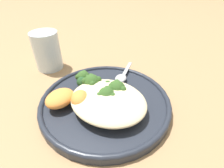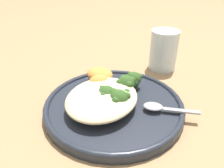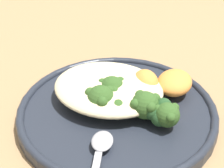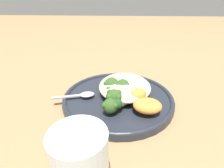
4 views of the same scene
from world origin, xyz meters
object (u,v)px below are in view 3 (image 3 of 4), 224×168
at_px(broccoli_stalk_3, 145,104).
at_px(broccoli_stalk_4, 159,108).
at_px(plate, 117,112).
at_px(sweet_potato_chunk_1, 175,82).
at_px(kale_tuft, 159,112).
at_px(broccoli_stalk_0, 116,90).
at_px(broccoli_stalk_2, 126,105).
at_px(sweet_potato_chunk_0, 146,82).
at_px(sweet_potato_chunk_2, 135,87).
at_px(broccoli_stalk_1, 105,99).
at_px(spoon, 100,147).
at_px(quinoa_mound, 109,87).

relative_size(broccoli_stalk_3, broccoli_stalk_4, 0.86).
bearing_deg(plate, broccoli_stalk_3, -7.25).
bearing_deg(sweet_potato_chunk_1, broccoli_stalk_4, -94.78).
bearing_deg(sweet_potato_chunk_1, kale_tuft, -92.62).
relative_size(broccoli_stalk_0, broccoli_stalk_2, 0.89).
distance_m(sweet_potato_chunk_0, sweet_potato_chunk_1, 0.04).
bearing_deg(broccoli_stalk_3, kale_tuft, 57.03).
bearing_deg(broccoli_stalk_3, broccoli_stalk_2, -104.48).
xyz_separation_m(broccoli_stalk_2, kale_tuft, (0.05, -0.00, 0.00)).
relative_size(sweet_potato_chunk_2, kale_tuft, 1.04).
height_order(broccoli_stalk_3, kale_tuft, broccoli_stalk_3).
distance_m(broccoli_stalk_1, kale_tuft, 0.08).
bearing_deg(broccoli_stalk_4, broccoli_stalk_0, -148.46).
distance_m(broccoli_stalk_0, spoon, 0.11).
bearing_deg(plate, broccoli_stalk_0, 117.65).
relative_size(sweet_potato_chunk_1, spoon, 0.59).
distance_m(plate, sweet_potato_chunk_0, 0.06).
relative_size(broccoli_stalk_2, sweet_potato_chunk_1, 1.37).
xyz_separation_m(broccoli_stalk_2, broccoli_stalk_3, (0.03, 0.00, 0.01)).
bearing_deg(broccoli_stalk_3, broccoli_stalk_4, 78.67).
height_order(sweet_potato_chunk_2, spoon, sweet_potato_chunk_2).
height_order(quinoa_mound, spoon, quinoa_mound).
bearing_deg(broccoli_stalk_2, quinoa_mound, -110.84).
height_order(broccoli_stalk_4, sweet_potato_chunk_2, broccoli_stalk_4).
height_order(quinoa_mound, broccoli_stalk_4, broccoli_stalk_4).
xyz_separation_m(broccoli_stalk_4, sweet_potato_chunk_1, (0.01, 0.07, 0.00)).
bearing_deg(kale_tuft, broccoli_stalk_2, 178.57).
distance_m(broccoli_stalk_2, broccoli_stalk_3, 0.03).
bearing_deg(quinoa_mound, broccoli_stalk_3, -21.45).
xyz_separation_m(kale_tuft, spoon, (-0.05, -0.08, -0.01)).
relative_size(quinoa_mound, sweet_potato_chunk_2, 3.62).
relative_size(broccoli_stalk_3, sweet_potato_chunk_2, 1.74).
distance_m(sweet_potato_chunk_1, spoon, 0.17).
bearing_deg(broccoli_stalk_3, quinoa_mound, -132.94).
relative_size(plate, sweet_potato_chunk_1, 4.49).
bearing_deg(sweet_potato_chunk_2, quinoa_mound, -154.31).
xyz_separation_m(broccoli_stalk_2, sweet_potato_chunk_0, (0.01, 0.06, 0.01)).
bearing_deg(plate, broccoli_stalk_4, -1.72).
xyz_separation_m(broccoli_stalk_1, spoon, (0.02, -0.08, -0.01)).
bearing_deg(spoon, broccoli_stalk_2, 161.71).
xyz_separation_m(sweet_potato_chunk_1, sweet_potato_chunk_2, (-0.05, -0.03, -0.00)).
xyz_separation_m(quinoa_mound, spoon, (0.03, -0.11, -0.01)).
distance_m(broccoli_stalk_0, sweet_potato_chunk_1, 0.09).
height_order(broccoli_stalk_1, spoon, broccoli_stalk_1).
relative_size(broccoli_stalk_4, sweet_potato_chunk_0, 1.97).
xyz_separation_m(sweet_potato_chunk_0, spoon, (-0.02, -0.14, -0.01)).
bearing_deg(broccoli_stalk_4, plate, -137.52).
relative_size(plate, broccoli_stalk_2, 3.27).
distance_m(broccoli_stalk_2, sweet_potato_chunk_1, 0.09).
bearing_deg(broccoli_stalk_2, sweet_potato_chunk_1, 162.30).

